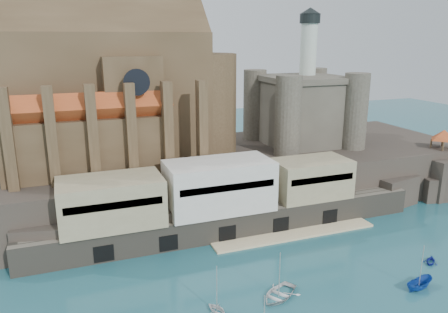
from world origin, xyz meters
TOP-DOWN VIEW (x-y plane):
  - ground at (0.00, 0.00)m, footprint 300.00×300.00m
  - promontory at (-0.19, 39.37)m, footprint 100.00×36.00m
  - quay at (-10.19, 23.07)m, footprint 70.00×12.00m
  - church at (-24.13, 41.85)m, footprint 47.00×25.93m
  - castle_keep at (16.08, 41.08)m, footprint 21.20×21.20m
  - rock_outcrop at (42.00, 25.84)m, footprint 14.50×10.50m
  - pavilion at (42.00, 26.00)m, footprint 6.40×6.40m
  - boat_2 at (9.53, -2.66)m, footprint 2.10×2.06m
  - boat_4 at (-18.10, 2.02)m, footprint 3.07×2.56m
  - boat_6 at (-9.30, 2.31)m, footprint 3.52×4.53m
  - boat_7 at (16.43, 2.17)m, footprint 2.73×2.91m

SIDE VIEW (x-z plane):
  - ground at x=0.00m, z-range 0.00..0.00m
  - boat_2 at x=9.53m, z-range -2.33..2.33m
  - boat_4 at x=-18.10m, z-range -1.53..1.53m
  - boat_6 at x=-9.30m, z-range -3.17..3.17m
  - boat_7 at x=16.43m, z-range -1.45..1.45m
  - rock_outcrop at x=42.00m, z-range -0.33..8.37m
  - promontory at x=-0.19m, z-range -0.08..9.92m
  - quay at x=-10.19m, z-range -0.46..12.59m
  - pavilion at x=42.00m, z-range 10.03..15.43m
  - castle_keep at x=16.08m, z-range 3.66..32.96m
  - church at x=-24.13m, z-range 6.88..37.38m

